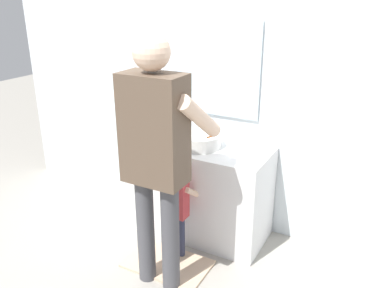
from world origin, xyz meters
name	(u,v)px	position (x,y,z in m)	size (l,w,h in m)	color
ground_plane	(183,248)	(0.00, 0.00, 0.00)	(14.00, 14.00, 0.00)	#9E998E
back_wall	(219,72)	(0.00, 0.62, 1.35)	(4.40, 0.10, 2.70)	silver
vanity_cabinet	(200,190)	(0.00, 0.30, 0.40)	(1.14, 0.54, 0.80)	white
sink_basin	(200,140)	(0.00, 0.28, 0.86)	(0.35, 0.35, 0.11)	silver
faucet	(211,130)	(0.00, 0.49, 0.88)	(0.18, 0.14, 0.18)	#B7BABF
toothbrush_cup	(163,131)	(-0.38, 0.33, 0.86)	(0.07, 0.07, 0.21)	#4C8EB2
bath_mat	(168,264)	(0.00, -0.25, 0.01)	(0.64, 0.40, 0.02)	#CCAD8E
child_toddler	(176,203)	(0.00, -0.10, 0.47)	(0.24, 0.24, 0.80)	#2D334C
adult_parent	(156,145)	(0.05, -0.42, 1.06)	(0.55, 0.57, 1.77)	#47474C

